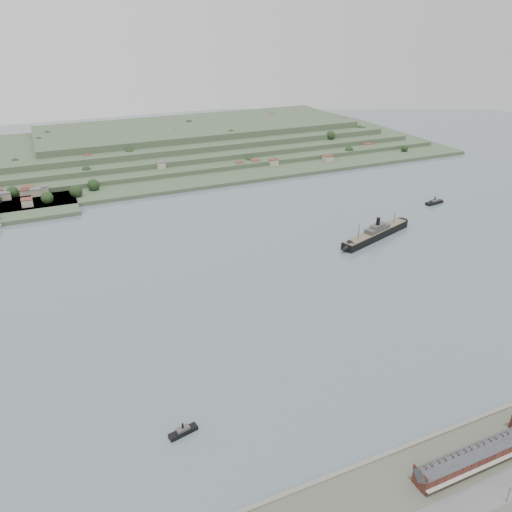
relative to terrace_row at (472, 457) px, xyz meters
name	(u,v)px	position (x,y,z in m)	size (l,w,h in m)	color
ground	(300,286)	(10.00, 168.02, -6.84)	(1400.00, 1400.00, 0.00)	slate
terrace_row	(472,457)	(0.00, 0.00, 0.00)	(55.60, 9.80, 11.07)	#4E221C
far_peninsula	(180,145)	(37.91, 561.12, 5.04)	(760.00, 309.00, 30.00)	#3D5438
steamship	(374,234)	(106.71, 214.18, -2.81)	(87.99, 37.81, 21.81)	black
tugboat	(183,431)	(-104.90, 68.12, -5.33)	(14.25, 6.36, 6.21)	black
ferry_east	(434,202)	(214.66, 261.01, -4.97)	(21.27, 8.41, 7.76)	black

